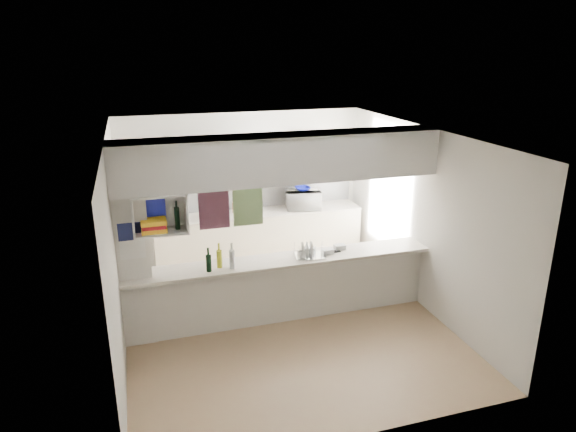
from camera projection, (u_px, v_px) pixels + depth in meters
name	position (u px, v px, depth m)	size (l,w,h in m)	color
floor	(282.00, 319.00, 7.20)	(4.80, 4.80, 0.00)	tan
ceiling	(281.00, 135.00, 6.38)	(4.80, 4.80, 0.00)	white
wall_back	(243.00, 187.00, 8.97)	(4.20, 4.20, 0.00)	silver
wall_left	(116.00, 250.00, 6.21)	(4.80, 4.80, 0.00)	silver
wall_right	(422.00, 218.00, 7.37)	(4.80, 4.80, 0.00)	silver
servery_partition	(269.00, 208.00, 6.63)	(4.20, 0.50, 2.60)	silver
cubby_shelf	(158.00, 215.00, 6.17)	(0.65, 0.35, 0.50)	white
kitchen_run	(256.00, 217.00, 8.93)	(3.60, 0.63, 2.24)	beige
microwave	(303.00, 199.00, 9.00)	(0.60, 0.40, 0.33)	white
bowl	(303.00, 189.00, 8.94)	(0.27, 0.27, 0.07)	#0E159E
dish_rack	(310.00, 250.00, 6.97)	(0.45, 0.37, 0.22)	silver
cup	(302.00, 255.00, 6.90)	(0.12, 0.12, 0.09)	white
wine_bottles	(221.00, 260.00, 6.56)	(0.37, 0.15, 0.35)	black
plastic_tubs	(323.00, 250.00, 7.14)	(0.60, 0.23, 0.08)	silver
utensil_jar	(256.00, 207.00, 8.89)	(0.10, 0.10, 0.14)	black
knife_block	(235.00, 207.00, 8.81)	(0.09, 0.08, 0.19)	brown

